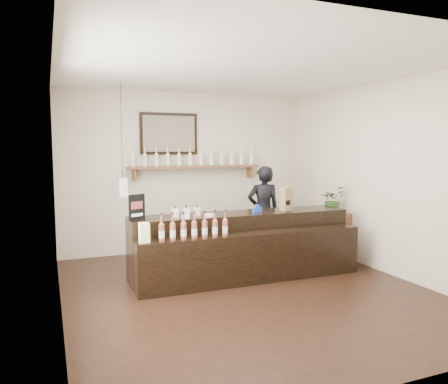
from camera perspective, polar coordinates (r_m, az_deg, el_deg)
The scene contains 10 objects.
ground at distance 5.82m, azimuth 2.92°, elevation -12.69°, with size 5.00×5.00×0.00m, color black.
room_shell at distance 5.52m, azimuth 3.02°, elevation 4.32°, with size 5.00×5.00×5.00m.
back_wall_decor at distance 7.69m, azimuth -5.55°, elevation 5.16°, with size 2.66×0.96×1.69m.
counter at distance 6.30m, azimuth 2.64°, elevation -7.19°, with size 3.24×0.88×1.06m.
promo_sign at distance 5.77m, azimuth -11.32°, elevation -1.98°, with size 0.23×0.12×0.34m.
paper_bag at distance 6.60m, azimuth 8.09°, elevation -0.89°, with size 0.19×0.16×0.35m.
tape_dispenser at distance 6.37m, azimuth 4.35°, elevation -2.26°, with size 0.15×0.08×0.12m.
side_cabinet at distance 7.50m, azimuth 13.87°, elevation -5.56°, with size 0.53×0.62×0.77m.
potted_plant at distance 7.40m, azimuth 13.99°, elevation -0.96°, with size 0.40×0.35×0.44m, color #335A24.
shopkeeper at distance 7.43m, azimuth 5.16°, elevation -1.74°, with size 0.63×0.41×1.73m, color black.
Camera 1 is at (-2.34, -4.99, 1.86)m, focal length 35.00 mm.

